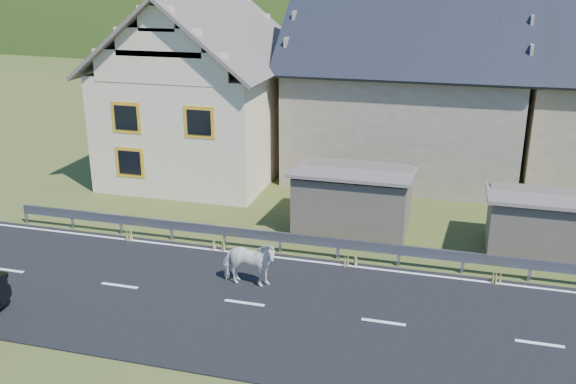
% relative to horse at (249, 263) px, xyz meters
% --- Properties ---
extents(ground, '(160.00, 160.00, 0.00)m').
position_rel_horse_xyz_m(ground, '(4.22, -1.06, -0.79)').
color(ground, '#314118').
rests_on(ground, ground).
extents(road, '(60.00, 7.00, 0.04)m').
position_rel_horse_xyz_m(road, '(4.22, -1.06, -0.77)').
color(road, black).
rests_on(road, ground).
extents(lane_markings, '(60.00, 6.60, 0.01)m').
position_rel_horse_xyz_m(lane_markings, '(4.22, -1.06, -0.74)').
color(lane_markings, silver).
rests_on(lane_markings, road).
extents(guardrail, '(28.10, 0.09, 0.75)m').
position_rel_horse_xyz_m(guardrail, '(4.22, 2.62, -0.22)').
color(guardrail, '#93969B').
rests_on(guardrail, ground).
extents(shed_left, '(4.30, 3.30, 2.40)m').
position_rel_horse_xyz_m(shed_left, '(2.22, 5.44, 0.31)').
color(shed_left, brown).
rests_on(shed_left, ground).
extents(shed_right, '(3.80, 2.90, 2.20)m').
position_rel_horse_xyz_m(shed_right, '(8.72, 4.94, 0.21)').
color(shed_right, brown).
rests_on(shed_right, ground).
extents(house_cream, '(7.80, 9.80, 8.30)m').
position_rel_horse_xyz_m(house_cream, '(-5.79, 10.94, 3.57)').
color(house_cream, '#F8E5B8').
rests_on(house_cream, ground).
extents(house_stone_a, '(10.80, 9.80, 8.90)m').
position_rel_horse_xyz_m(house_stone_a, '(3.22, 13.94, 3.85)').
color(house_stone_a, gray).
rests_on(house_stone_a, ground).
extents(mountain, '(440.00, 280.00, 260.00)m').
position_rel_horse_xyz_m(mountain, '(9.22, 178.94, -20.79)').
color(mountain, '#243F15').
rests_on(mountain, ground).
extents(horse, '(0.84, 1.78, 1.49)m').
position_rel_horse_xyz_m(horse, '(0.00, 0.00, 0.00)').
color(horse, silver).
rests_on(horse, road).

